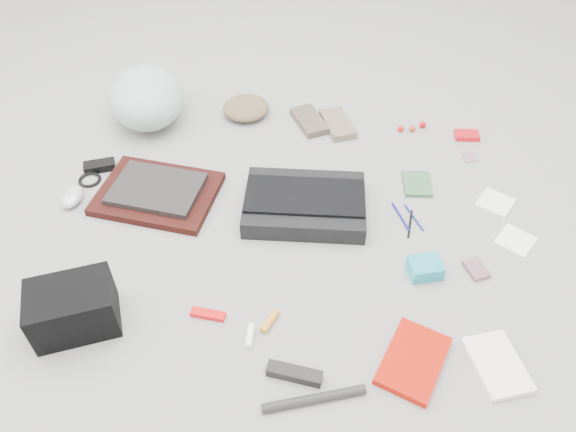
# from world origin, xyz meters

# --- Properties ---
(ground_plane) EXTENTS (4.00, 4.00, 0.00)m
(ground_plane) POSITION_xyz_m (0.00, 0.00, 0.00)
(ground_plane) COLOR gray
(messenger_bag) EXTENTS (0.40, 0.28, 0.07)m
(messenger_bag) POSITION_xyz_m (0.05, 0.07, 0.03)
(messenger_bag) COLOR black
(messenger_bag) RESTS_ON ground_plane
(bag_flap) EXTENTS (0.39, 0.18, 0.01)m
(bag_flap) POSITION_xyz_m (0.05, 0.07, 0.07)
(bag_flap) COLOR black
(bag_flap) RESTS_ON messenger_bag
(laptop_sleeve) EXTENTS (0.44, 0.36, 0.03)m
(laptop_sleeve) POSITION_xyz_m (-0.46, 0.11, 0.01)
(laptop_sleeve) COLOR black
(laptop_sleeve) RESTS_ON ground_plane
(laptop) EXTENTS (0.33, 0.26, 0.02)m
(laptop) POSITION_xyz_m (-0.46, 0.11, 0.04)
(laptop) COLOR black
(laptop) RESTS_ON laptop_sleeve
(bike_helmet) EXTENTS (0.37, 0.42, 0.21)m
(bike_helmet) POSITION_xyz_m (-0.59, 0.55, 0.11)
(bike_helmet) COLOR #9FC6BE
(bike_helmet) RESTS_ON ground_plane
(beanie) EXTENTS (0.22, 0.22, 0.07)m
(beanie) POSITION_xyz_m (-0.21, 0.62, 0.03)
(beanie) COLOR brown
(beanie) RESTS_ON ground_plane
(mitten_left) EXTENTS (0.17, 0.21, 0.03)m
(mitten_left) POSITION_xyz_m (0.04, 0.57, 0.01)
(mitten_left) COLOR brown
(mitten_left) RESTS_ON ground_plane
(mitten_right) EXTENTS (0.15, 0.21, 0.03)m
(mitten_right) POSITION_xyz_m (0.16, 0.56, 0.01)
(mitten_right) COLOR #736250
(mitten_right) RESTS_ON ground_plane
(power_brick) EXTENTS (0.12, 0.08, 0.03)m
(power_brick) POSITION_xyz_m (-0.70, 0.24, 0.01)
(power_brick) COLOR black
(power_brick) RESTS_ON ground_plane
(cable_coil) EXTENTS (0.10, 0.10, 0.01)m
(cable_coil) POSITION_xyz_m (-0.72, 0.17, 0.01)
(cable_coil) COLOR black
(cable_coil) RESTS_ON ground_plane
(mouse) EXTENTS (0.07, 0.11, 0.04)m
(mouse) POSITION_xyz_m (-0.74, 0.07, 0.02)
(mouse) COLOR #BBBAC1
(mouse) RESTS_ON ground_plane
(camera_bag) EXTENTS (0.27, 0.23, 0.15)m
(camera_bag) POSITION_xyz_m (-0.56, -0.42, 0.07)
(camera_bag) COLOR black
(camera_bag) RESTS_ON ground_plane
(multitool) EXTENTS (0.10, 0.04, 0.02)m
(multitool) POSITION_xyz_m (-0.20, -0.37, 0.01)
(multitool) COLOR red
(multitool) RESTS_ON ground_plane
(toiletry_tube_white) EXTENTS (0.02, 0.07, 0.02)m
(toiletry_tube_white) POSITION_xyz_m (-0.07, -0.43, 0.01)
(toiletry_tube_white) COLOR white
(toiletry_tube_white) RESTS_ON ground_plane
(toiletry_tube_orange) EXTENTS (0.05, 0.08, 0.02)m
(toiletry_tube_orange) POSITION_xyz_m (-0.02, -0.38, 0.01)
(toiletry_tube_orange) COLOR orange
(toiletry_tube_orange) RESTS_ON ground_plane
(u_lock) EXTENTS (0.15, 0.06, 0.03)m
(u_lock) POSITION_xyz_m (0.05, -0.54, 0.01)
(u_lock) COLOR black
(u_lock) RESTS_ON ground_plane
(bike_pump) EXTENTS (0.26, 0.10, 0.02)m
(bike_pump) POSITION_xyz_m (0.11, -0.60, 0.01)
(bike_pump) COLOR black
(bike_pump) RESTS_ON ground_plane
(book_red) EXTENTS (0.22, 0.26, 0.02)m
(book_red) POSITION_xyz_m (0.37, -0.47, 0.01)
(book_red) COLOR red
(book_red) RESTS_ON ground_plane
(book_white) EXTENTS (0.17, 0.21, 0.02)m
(book_white) POSITION_xyz_m (0.58, -0.47, 0.01)
(book_white) COLOR white
(book_white) RESTS_ON ground_plane
(notepad) EXTENTS (0.10, 0.13, 0.01)m
(notepad) POSITION_xyz_m (0.44, 0.23, 0.01)
(notepad) COLOR #355C3C
(notepad) RESTS_ON ground_plane
(pen_blue) EXTENTS (0.05, 0.13, 0.01)m
(pen_blue) POSITION_xyz_m (0.37, 0.07, 0.00)
(pen_blue) COLOR navy
(pen_blue) RESTS_ON ground_plane
(pen_black) EXTENTS (0.03, 0.13, 0.01)m
(pen_black) POSITION_xyz_m (0.40, 0.04, 0.00)
(pen_black) COLOR black
(pen_black) RESTS_ON ground_plane
(pen_navy) EXTENTS (0.06, 0.12, 0.01)m
(pen_navy) POSITION_xyz_m (0.41, 0.07, 0.00)
(pen_navy) COLOR navy
(pen_navy) RESTS_ON ground_plane
(accordion_wallet) EXTENTS (0.11, 0.10, 0.05)m
(accordion_wallet) POSITION_xyz_m (0.42, -0.16, 0.02)
(accordion_wallet) COLOR #219FB5
(accordion_wallet) RESTS_ON ground_plane
(card_deck) EXTENTS (0.08, 0.09, 0.01)m
(card_deck) POSITION_xyz_m (0.58, -0.14, 0.01)
(card_deck) COLOR #865869
(card_deck) RESTS_ON ground_plane
(napkin_top) EXTENTS (0.15, 0.15, 0.01)m
(napkin_top) POSITION_xyz_m (0.70, 0.16, 0.00)
(napkin_top) COLOR white
(napkin_top) RESTS_ON ground_plane
(napkin_bottom) EXTENTS (0.15, 0.15, 0.01)m
(napkin_bottom) POSITION_xyz_m (0.73, -0.01, 0.00)
(napkin_bottom) COLOR white
(napkin_bottom) RESTS_ON ground_plane
(lollipop_a) EXTENTS (0.03, 0.03, 0.02)m
(lollipop_a) POSITION_xyz_m (0.40, 0.55, 0.01)
(lollipop_a) COLOR #BC1C07
(lollipop_a) RESTS_ON ground_plane
(lollipop_b) EXTENTS (0.03, 0.03, 0.03)m
(lollipop_b) POSITION_xyz_m (0.45, 0.55, 0.01)
(lollipop_b) COLOR #BB331B
(lollipop_b) RESTS_ON ground_plane
(lollipop_c) EXTENTS (0.03, 0.03, 0.03)m
(lollipop_c) POSITION_xyz_m (0.49, 0.58, 0.01)
(lollipop_c) COLOR #AE090B
(lollipop_c) RESTS_ON ground_plane
(altoids_tin) EXTENTS (0.09, 0.06, 0.02)m
(altoids_tin) POSITION_xyz_m (0.66, 0.53, 0.01)
(altoids_tin) COLOR red
(altoids_tin) RESTS_ON ground_plane
(stamp_sheet) EXTENTS (0.06, 0.07, 0.00)m
(stamp_sheet) POSITION_xyz_m (0.65, 0.40, 0.00)
(stamp_sheet) COLOR gray
(stamp_sheet) RESTS_ON ground_plane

